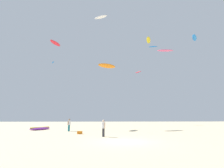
# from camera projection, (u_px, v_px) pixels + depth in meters

# --- Properties ---
(ground_plane) EXTENTS (120.00, 120.00, 0.00)m
(ground_plane) POSITION_uv_depth(u_px,v_px,m) (125.00, 142.00, 13.23)
(ground_plane) COLOR beige
(person_foreground) EXTENTS (0.37, 0.48, 1.62)m
(person_foreground) POSITION_uv_depth(u_px,v_px,m) (103.00, 127.00, 16.68)
(person_foreground) COLOR #2D2D33
(person_foreground) RESTS_ON ground
(person_midground) EXTENTS (0.38, 0.50, 1.67)m
(person_midground) POSITION_uv_depth(u_px,v_px,m) (69.00, 124.00, 23.08)
(person_midground) COLOR teal
(person_midground) RESTS_ON ground
(kite_grounded_near) EXTENTS (2.77, 3.56, 0.46)m
(kite_grounded_near) POSITION_uv_depth(u_px,v_px,m) (40.00, 129.00, 25.34)
(kite_grounded_near) COLOR purple
(kite_grounded_near) RESTS_ON ground
(cooler_box) EXTENTS (0.56, 0.36, 0.32)m
(cooler_box) POSITION_uv_depth(u_px,v_px,m) (80.00, 133.00, 19.30)
(cooler_box) COLOR orange
(cooler_box) RESTS_ON ground
(kite_aloft_0) EXTENTS (4.10, 1.33, 0.45)m
(kite_aloft_0) POSITION_uv_depth(u_px,v_px,m) (165.00, 50.00, 42.74)
(kite_aloft_0) COLOR #E5598C
(kite_aloft_1) EXTENTS (2.44, 3.32, 0.72)m
(kite_aloft_1) POSITION_uv_depth(u_px,v_px,m) (194.00, 38.00, 36.33)
(kite_aloft_1) COLOR blue
(kite_aloft_2) EXTENTS (3.04, 2.14, 0.41)m
(kite_aloft_2) POSITION_uv_depth(u_px,v_px,m) (101.00, 17.00, 37.41)
(kite_aloft_2) COLOR white
(kite_aloft_3) EXTENTS (3.46, 2.22, 0.85)m
(kite_aloft_3) POSITION_uv_depth(u_px,v_px,m) (107.00, 66.00, 30.89)
(kite_aloft_3) COLOR orange
(kite_aloft_4) EXTENTS (3.16, 1.44, 0.43)m
(kite_aloft_4) POSITION_uv_depth(u_px,v_px,m) (153.00, 47.00, 59.07)
(kite_aloft_4) COLOR blue
(kite_aloft_5) EXTENTS (1.72, 2.37, 0.45)m
(kite_aloft_5) POSITION_uv_depth(u_px,v_px,m) (138.00, 72.00, 47.59)
(kite_aloft_5) COLOR red
(kite_aloft_6) EXTENTS (2.78, 4.54, 1.03)m
(kite_aloft_6) POSITION_uv_depth(u_px,v_px,m) (149.00, 40.00, 49.93)
(kite_aloft_6) COLOR yellow
(kite_aloft_7) EXTENTS (1.38, 2.17, 0.50)m
(kite_aloft_7) POSITION_uv_depth(u_px,v_px,m) (53.00, 62.00, 55.53)
(kite_aloft_7) COLOR blue
(kite_aloft_8) EXTENTS (1.97, 3.15, 0.53)m
(kite_aloft_8) POSITION_uv_depth(u_px,v_px,m) (55.00, 43.00, 34.71)
(kite_aloft_8) COLOR red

